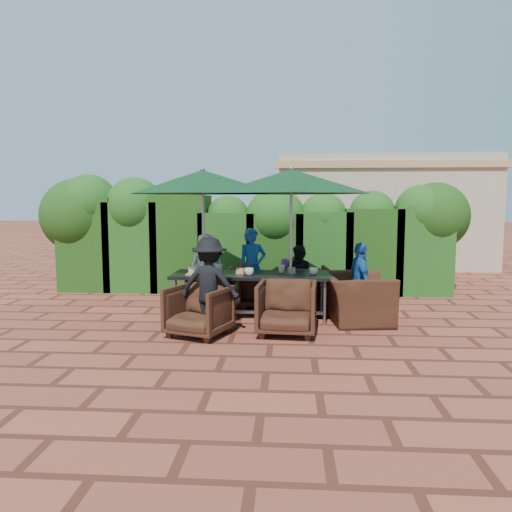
# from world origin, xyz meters

# --- Properties ---
(ground) EXTENTS (80.00, 80.00, 0.00)m
(ground) POSITION_xyz_m (0.00, 0.00, 0.00)
(ground) COLOR brown
(ground) RESTS_ON ground
(dining_table) EXTENTS (2.53, 0.90, 0.75)m
(dining_table) POSITION_xyz_m (0.18, -0.24, 0.68)
(dining_table) COLOR black
(dining_table) RESTS_ON ground
(umbrella_left) EXTENTS (2.42, 2.42, 2.46)m
(umbrella_left) POSITION_xyz_m (-0.60, -0.19, 2.21)
(umbrella_left) COLOR gray
(umbrella_left) RESTS_ON ground
(umbrella_right) EXTENTS (2.50, 2.50, 2.46)m
(umbrella_right) POSITION_xyz_m (0.82, -0.29, 2.21)
(umbrella_right) COLOR gray
(umbrella_right) RESTS_ON ground
(chair_far_left) EXTENTS (0.80, 0.75, 0.82)m
(chair_far_left) POSITION_xyz_m (-0.62, 0.65, 0.41)
(chair_far_left) COLOR black
(chair_far_left) RESTS_ON ground
(chair_far_mid) EXTENTS (0.76, 0.71, 0.77)m
(chair_far_mid) POSITION_xyz_m (0.30, 0.64, 0.39)
(chair_far_mid) COLOR black
(chair_far_mid) RESTS_ON ground
(chair_far_right) EXTENTS (0.89, 0.84, 0.83)m
(chair_far_right) POSITION_xyz_m (1.10, 0.67, 0.41)
(chair_far_right) COLOR black
(chair_far_right) RESTS_ON ground
(chair_near_left) EXTENTS (0.98, 0.95, 0.80)m
(chair_near_left) POSITION_xyz_m (-0.48, -1.31, 0.40)
(chair_near_left) COLOR black
(chair_near_left) RESTS_ON ground
(chair_near_right) EXTENTS (0.88, 0.83, 0.85)m
(chair_near_right) POSITION_xyz_m (0.77, -1.14, 0.43)
(chair_near_right) COLOR black
(chair_near_right) RESTS_ON ground
(chair_end_right) EXTENTS (0.88, 1.24, 1.02)m
(chair_end_right) POSITION_xyz_m (1.86, -0.31, 0.51)
(chair_end_right) COLOR black
(chair_end_right) RESTS_ON ground
(adult_far_left) EXTENTS (0.76, 0.63, 1.34)m
(adult_far_left) POSITION_xyz_m (-0.69, 0.64, 0.67)
(adult_far_left) COLOR silver
(adult_far_left) RESTS_ON ground
(adult_far_mid) EXTENTS (0.63, 0.58, 1.43)m
(adult_far_mid) POSITION_xyz_m (0.13, 0.77, 0.71)
(adult_far_mid) COLOR #1C5097
(adult_far_mid) RESTS_ON ground
(adult_far_right) EXTENTS (0.62, 0.51, 1.13)m
(adult_far_right) POSITION_xyz_m (1.00, 0.66, 0.56)
(adult_far_right) COLOR black
(adult_far_right) RESTS_ON ground
(adult_near_left) EXTENTS (0.94, 0.52, 1.40)m
(adult_near_left) POSITION_xyz_m (-0.35, -1.11, 0.70)
(adult_near_left) COLOR black
(adult_near_left) RESTS_ON ground
(adult_end_right) EXTENTS (0.51, 0.80, 1.26)m
(adult_end_right) POSITION_xyz_m (1.94, -0.17, 0.63)
(adult_end_right) COLOR #1C5097
(adult_end_right) RESTS_ON ground
(child_left) EXTENTS (0.29, 0.25, 0.73)m
(child_left) POSITION_xyz_m (-0.26, 0.74, 0.37)
(child_left) COLOR #E65168
(child_left) RESTS_ON ground
(child_right) EXTENTS (0.40, 0.37, 0.89)m
(child_right) POSITION_xyz_m (0.72, 0.80, 0.44)
(child_right) COLOR #9E4FAC
(child_right) RESTS_ON ground
(pedestrian_a) EXTENTS (1.44, 1.26, 1.52)m
(pedestrian_a) POSITION_xyz_m (1.54, 4.18, 0.76)
(pedestrian_a) COLOR #278123
(pedestrian_a) RESTS_ON ground
(pedestrian_b) EXTENTS (0.78, 0.53, 1.55)m
(pedestrian_b) POSITION_xyz_m (2.54, 4.36, 0.77)
(pedestrian_b) COLOR #E65168
(pedestrian_b) RESTS_ON ground
(pedestrian_c) EXTENTS (1.16, 1.19, 1.79)m
(pedestrian_c) POSITION_xyz_m (3.21, 4.18, 0.89)
(pedestrian_c) COLOR #99979F
(pedestrian_c) RESTS_ON ground
(cup_a) EXTENTS (0.16, 0.16, 0.13)m
(cup_a) POSITION_xyz_m (-0.75, -0.34, 0.82)
(cup_a) COLOR beige
(cup_a) RESTS_ON dining_table
(cup_b) EXTENTS (0.14, 0.14, 0.13)m
(cup_b) POSITION_xyz_m (-0.36, -0.11, 0.81)
(cup_b) COLOR beige
(cup_b) RESTS_ON dining_table
(cup_c) EXTENTS (0.15, 0.15, 0.12)m
(cup_c) POSITION_xyz_m (0.17, -0.46, 0.81)
(cup_c) COLOR beige
(cup_c) RESTS_ON dining_table
(cup_d) EXTENTS (0.13, 0.13, 0.12)m
(cup_d) POSITION_xyz_m (0.67, -0.11, 0.81)
(cup_d) COLOR beige
(cup_d) RESTS_ON dining_table
(cup_e) EXTENTS (0.15, 0.15, 0.11)m
(cup_e) POSITION_xyz_m (1.18, -0.30, 0.81)
(cup_e) COLOR beige
(cup_e) RESTS_ON dining_table
(ketchup_bottle) EXTENTS (0.04, 0.04, 0.17)m
(ketchup_bottle) POSITION_xyz_m (0.03, -0.21, 0.83)
(ketchup_bottle) COLOR #B20C0A
(ketchup_bottle) RESTS_ON dining_table
(sauce_bottle) EXTENTS (0.04, 0.04, 0.17)m
(sauce_bottle) POSITION_xyz_m (0.17, -0.18, 0.83)
(sauce_bottle) COLOR #4C230C
(sauce_bottle) RESTS_ON dining_table
(serving_tray) EXTENTS (0.35, 0.25, 0.02)m
(serving_tray) POSITION_xyz_m (-0.65, -0.40, 0.76)
(serving_tray) COLOR #A27D4E
(serving_tray) RESTS_ON dining_table
(number_block_left) EXTENTS (0.12, 0.06, 0.10)m
(number_block_left) POSITION_xyz_m (0.01, -0.31, 0.80)
(number_block_left) COLOR tan
(number_block_left) RESTS_ON dining_table
(number_block_right) EXTENTS (0.12, 0.06, 0.10)m
(number_block_right) POSITION_xyz_m (0.84, -0.19, 0.80)
(number_block_right) COLOR tan
(number_block_right) RESTS_ON dining_table
(hedge_wall) EXTENTS (9.10, 1.60, 2.49)m
(hedge_wall) POSITION_xyz_m (-0.31, 2.32, 1.31)
(hedge_wall) COLOR #15370F
(hedge_wall) RESTS_ON ground
(building) EXTENTS (6.20, 3.08, 3.20)m
(building) POSITION_xyz_m (3.50, 6.99, 1.61)
(building) COLOR #BDAC8C
(building) RESTS_ON ground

